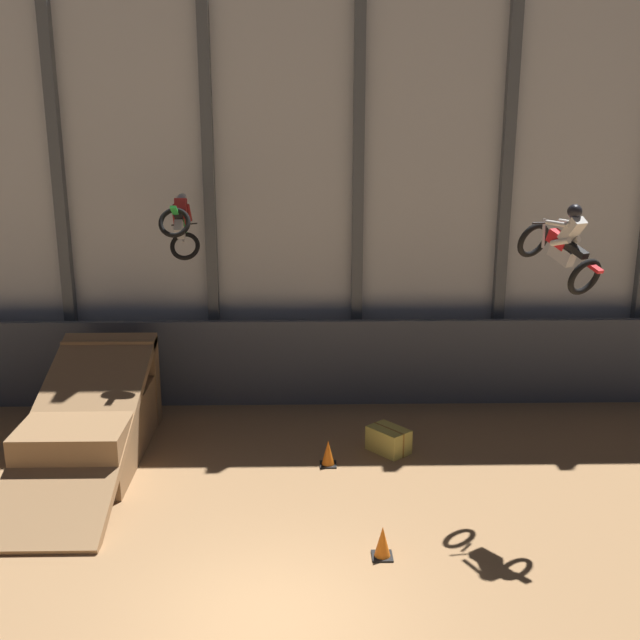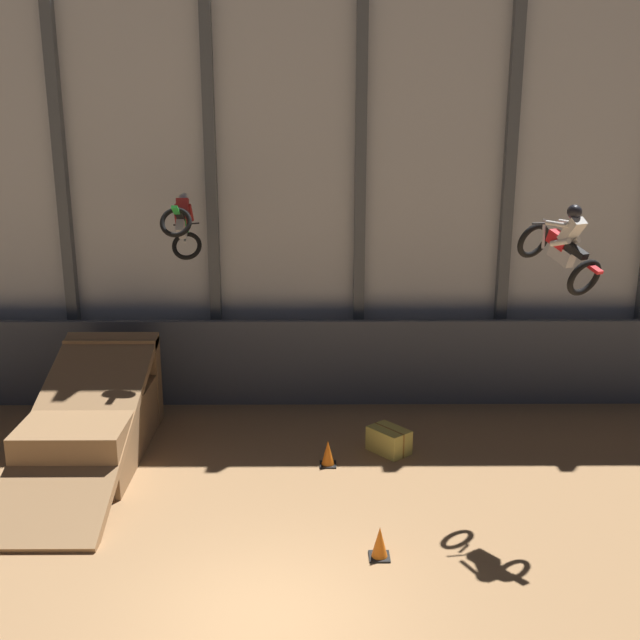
# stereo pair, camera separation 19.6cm
# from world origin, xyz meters

# --- Properties ---
(ground_plane) EXTENTS (60.00, 60.00, 0.00)m
(ground_plane) POSITION_xyz_m (0.00, 0.00, 0.00)
(ground_plane) COLOR #9E754C
(arena_back_wall) EXTENTS (32.00, 0.40, 10.48)m
(arena_back_wall) POSITION_xyz_m (0.00, 9.76, 5.24)
(arena_back_wall) COLOR silver
(arena_back_wall) RESTS_ON ground_plane
(lower_barrier) EXTENTS (31.36, 0.20, 2.26)m
(lower_barrier) POSITION_xyz_m (0.00, 8.83, 1.13)
(lower_barrier) COLOR #474C56
(lower_barrier) RESTS_ON ground_plane
(dirt_ramp) EXTENTS (2.22, 6.16, 2.35)m
(dirt_ramp) POSITION_xyz_m (-4.19, 5.86, 0.78)
(dirt_ramp) COLOR #966F48
(dirt_ramp) RESTS_ON ground_plane
(rider_bike_left_air) EXTENTS (0.75, 1.68, 1.68)m
(rider_bike_left_air) POSITION_xyz_m (-2.40, 7.92, 4.86)
(rider_bike_left_air) COLOR black
(rider_bike_right_air) EXTENTS (1.42, 1.85, 1.66)m
(rider_bike_right_air) POSITION_xyz_m (5.26, 3.74, 5.02)
(rider_bike_right_air) COLOR black
(traffic_cone_near_ramp) EXTENTS (0.36, 0.36, 0.58)m
(traffic_cone_near_ramp) POSITION_xyz_m (1.02, 5.15, 0.28)
(traffic_cone_near_ramp) COLOR black
(traffic_cone_near_ramp) RESTS_ON ground_plane
(traffic_cone_arena_edge) EXTENTS (0.36, 0.36, 0.58)m
(traffic_cone_arena_edge) POSITION_xyz_m (1.84, 1.61, 0.28)
(traffic_cone_arena_edge) COLOR black
(traffic_cone_arena_edge) RESTS_ON ground_plane
(hay_bale_trackside) EXTENTS (1.04, 1.07, 0.57)m
(hay_bale_trackside) POSITION_xyz_m (2.40, 5.82, 0.28)
(hay_bale_trackside) COLOR #CCB751
(hay_bale_trackside) RESTS_ON ground_plane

